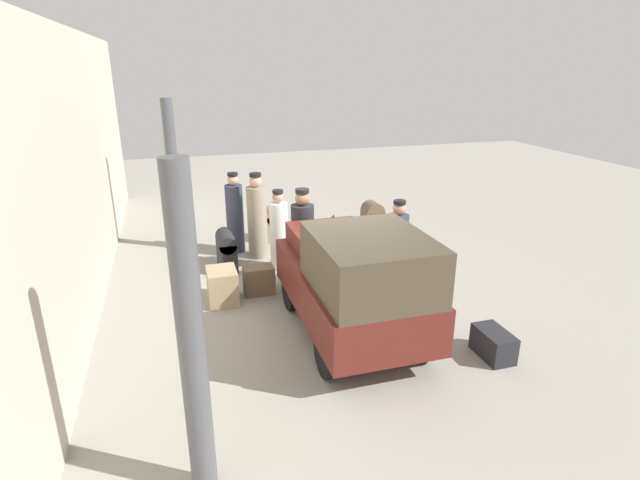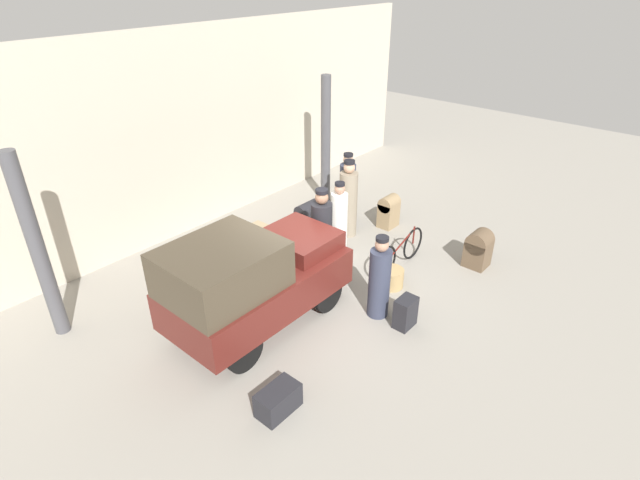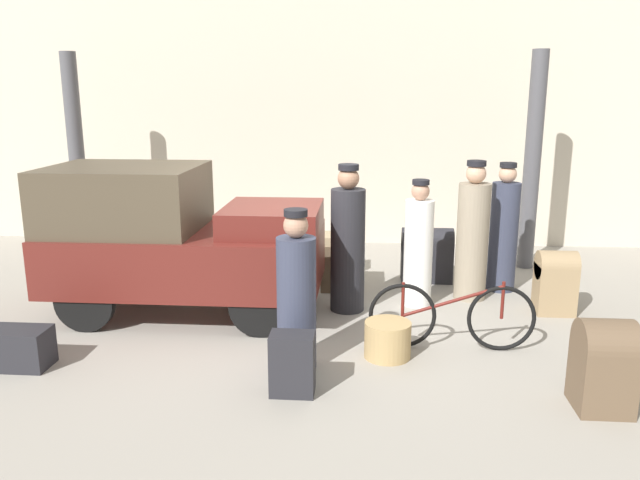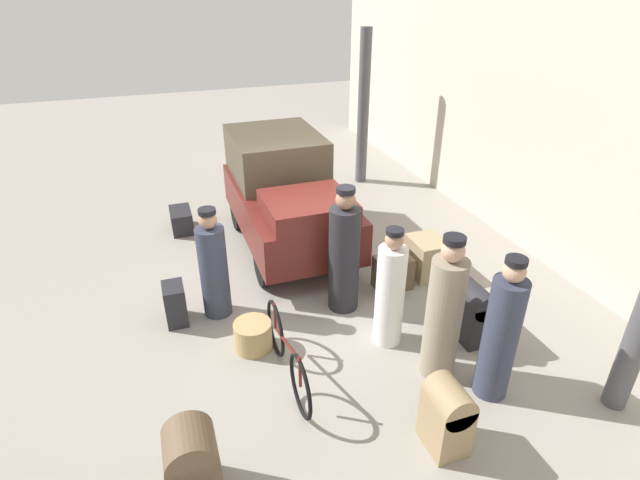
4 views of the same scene
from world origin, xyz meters
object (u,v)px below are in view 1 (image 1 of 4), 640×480
object	(u,v)px
bicycle	(341,239)
truck	(355,278)
porter_with_bicycle	(235,216)
wicker_basket	(364,257)
trunk_barrel_dark	(373,218)
porter_standing_middle	(397,246)
porter_carrying_trunk	(257,219)
porter_lifting_near_truck	(279,233)
suitcase_black_upright	(259,280)
suitcase_small_leather	(422,264)
suitcase_tan_flat	(493,344)
trunk_umber_medium	(226,250)
trunk_large_brown	(222,286)
trunk_wicker_pale	(272,223)
conductor_in_dark_uniform	(303,241)

from	to	relation	value
bicycle	truck	bearing A→B (deg)	164.26
bicycle	porter_with_bicycle	bearing A→B (deg)	66.06
wicker_basket	trunk_barrel_dark	distance (m)	2.05
porter_standing_middle	bicycle	bearing A→B (deg)	19.63
porter_carrying_trunk	trunk_barrel_dark	world-z (taller)	porter_carrying_trunk
truck	porter_lifting_near_truck	bearing A→B (deg)	9.33
porter_carrying_trunk	suitcase_black_upright	distance (m)	1.92
bicycle	suitcase_black_upright	distance (m)	2.44
porter_lifting_near_truck	suitcase_small_leather	xyz separation A→B (m)	(-1.30, -2.54, -0.45)
porter_carrying_trunk	bicycle	bearing A→B (deg)	-104.94
porter_standing_middle	wicker_basket	bearing A→B (deg)	18.62
porter_with_bicycle	suitcase_small_leather	distance (m)	4.13
porter_standing_middle	suitcase_tan_flat	xyz separation A→B (m)	(-2.77, -0.22, -0.53)
porter_lifting_near_truck	trunk_barrel_dark	world-z (taller)	porter_lifting_near_truck
truck	porter_standing_middle	distance (m)	2.25
suitcase_tan_flat	bicycle	bearing A→B (deg)	10.24
suitcase_small_leather	porter_standing_middle	bearing A→B (deg)	92.41
porter_carrying_trunk	trunk_umber_medium	world-z (taller)	porter_carrying_trunk
bicycle	suitcase_black_upright	size ratio (longest dim) A/B	3.22
trunk_barrel_dark	trunk_large_brown	xyz separation A→B (m)	(-2.66, 3.89, -0.12)
truck	bicycle	xyz separation A→B (m)	(3.25, -0.92, -0.59)
trunk_barrel_dark	trunk_wicker_pale	distance (m)	2.43
trunk_wicker_pale	suitcase_tan_flat	bearing A→B (deg)	-160.79
porter_carrying_trunk	suitcase_tan_flat	size ratio (longest dim) A/B	2.86
truck	bicycle	size ratio (longest dim) A/B	1.86
conductor_in_dark_uniform	porter_lifting_near_truck	bearing A→B (deg)	16.47
porter_standing_middle	trunk_barrel_dark	distance (m)	2.80
truck	trunk_large_brown	bearing A→B (deg)	45.80
conductor_in_dark_uniform	trunk_barrel_dark	size ratio (longest dim) A/B	2.25
bicycle	porter_carrying_trunk	world-z (taller)	porter_carrying_trunk
porter_carrying_trunk	truck	bearing A→B (deg)	-167.81
truck	porter_lifting_near_truck	size ratio (longest dim) A/B	2.01
suitcase_small_leather	trunk_umber_medium	size ratio (longest dim) A/B	0.73
wicker_basket	trunk_umber_medium	distance (m)	2.79
trunk_umber_medium	conductor_in_dark_uniform	bearing A→B (deg)	-130.17
bicycle	suitcase_tan_flat	xyz separation A→B (m)	(-4.36, -0.79, -0.17)
conductor_in_dark_uniform	porter_lifting_near_truck	distance (m)	0.93
suitcase_black_upright	trunk_umber_medium	bearing A→B (deg)	17.78
bicycle	trunk_umber_medium	size ratio (longest dim) A/B	2.23
porter_standing_middle	trunk_wicker_pale	bearing A→B (deg)	30.82
trunk_barrel_dark	trunk_wicker_pale	xyz separation A→B (m)	(0.28, 2.42, 0.00)
trunk_large_brown	porter_with_bicycle	bearing A→B (deg)	-13.07
conductor_in_dark_uniform	porter_standing_middle	distance (m)	1.77
porter_with_bicycle	trunk_wicker_pale	distance (m)	1.09
porter_standing_middle	conductor_in_dark_uniform	bearing A→B (deg)	75.62
trunk_wicker_pale	suitcase_small_leather	bearing A→B (deg)	-141.67
conductor_in_dark_uniform	suitcase_black_upright	distance (m)	1.08
bicycle	suitcase_tan_flat	distance (m)	4.43
trunk_wicker_pale	porter_carrying_trunk	bearing A→B (deg)	152.46
suitcase_black_upright	trunk_umber_medium	xyz separation A→B (m)	(1.30, 0.42, 0.16)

